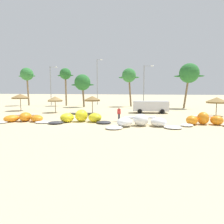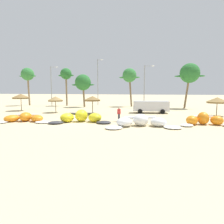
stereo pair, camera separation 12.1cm
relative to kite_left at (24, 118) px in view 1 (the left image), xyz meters
The scene contains 19 objects.
ground_plane 5.40m from the kite_left, ahead, with size 260.00×260.00×0.00m, color beige.
kite_left is the anchor object (origin of this frame).
kite_left_of_center 6.41m from the kite_left, ahead, with size 6.82×4.01×1.36m.
kite_center 13.02m from the kite_left, ahead, with size 7.30×4.30×1.19m.
kite_right_of_center 19.34m from the kite_left, ahead, with size 5.61×3.12×1.29m.
beach_umbrella_near_van 13.28m from the kite_left, 127.71° to the left, with size 2.88×2.88×2.88m.
beach_umbrella_middle 9.32m from the kite_left, 95.88° to the left, with size 2.36×2.36×2.55m.
beach_umbrella_near_palms 9.47m from the kite_left, 52.17° to the left, with size 2.29×2.29×2.69m.
beach_umbrella_outermost 24.86m from the kite_left, 23.86° to the left, with size 2.82×2.82×2.55m.
parked_van 17.85m from the kite_left, 40.28° to the left, with size 5.54×2.68×1.84m.
person_near_kites 10.63m from the kite_left, 12.74° to the left, with size 0.36×0.24×1.62m.
palm_leftmost 26.10m from the kite_left, 123.50° to the left, with size 4.28×2.85×8.52m.
palm_left 23.80m from the kite_left, 103.03° to the left, with size 3.76×2.51×8.37m.
palm_left_of_gap 20.15m from the kite_left, 90.62° to the left, with size 4.94×3.29×6.73m.
palm_center_left 25.46m from the kite_left, 68.68° to the left, with size 4.45×2.96×8.12m.
palm_center_right 30.01m from the kite_left, 45.14° to the left, with size 5.55×3.70×8.56m.
lamppost_west 23.99m from the kite_left, 111.16° to the left, with size 1.86×0.24×8.78m.
lamppost_west_center 26.32m from the kite_left, 87.10° to the left, with size 1.38×0.24×10.62m.
lamppost_east_center 24.29m from the kite_left, 58.66° to the left, with size 1.95×0.24×8.34m.
Camera 1 is at (8.74, -20.38, 3.56)m, focal length 31.82 mm.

